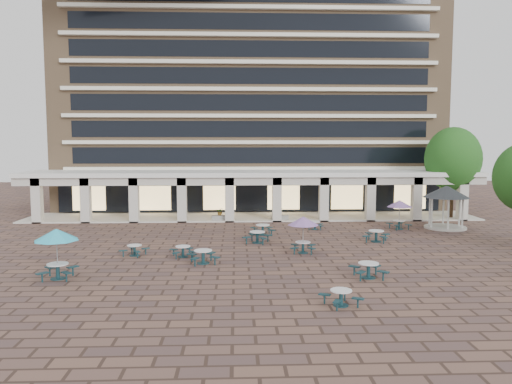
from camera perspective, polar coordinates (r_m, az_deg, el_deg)
ground at (r=32.57m, az=0.44°, el=-6.81°), size 120.00×120.00×0.00m
apartment_building at (r=57.54m, az=-0.77°, el=11.18°), size 40.00×15.50×25.20m
retail_arcade at (r=46.77m, az=-0.41°, el=0.69°), size 42.00×6.60×4.40m
picnic_table_1 at (r=29.46m, az=-6.06°, el=-7.22°), size 2.05×2.05×0.79m
picnic_table_2 at (r=22.25m, az=9.70°, el=-11.66°), size 1.89×1.89×0.70m
picnic_table_4 at (r=27.63m, az=-21.85°, el=-4.76°), size 2.26×2.26×2.61m
picnic_table_5 at (r=35.20m, az=0.15°, el=-5.06°), size 2.20×2.20×0.82m
picnic_table_6 at (r=31.91m, az=5.41°, el=-3.47°), size 2.02×2.02×2.33m
picnic_table_7 at (r=26.87m, az=12.73°, el=-8.57°), size 1.85×1.85×0.81m
picnic_table_8 at (r=32.18m, az=-13.72°, el=-6.38°), size 1.83×1.83×0.68m
picnic_table_9 at (r=31.27m, az=-8.35°, el=-6.62°), size 1.79×1.79×0.69m
picnic_table_10 at (r=36.64m, az=13.57°, el=-4.80°), size 2.22×2.22×0.81m
picnic_table_11 at (r=42.19m, az=16.08°, el=-1.41°), size 2.05×2.05×2.37m
picnic_table_12 at (r=38.24m, az=0.78°, el=-4.22°), size 1.90×1.90×0.80m
picnic_table_13 at (r=40.97m, az=6.74°, el=-3.73°), size 1.59×1.59×0.64m
gazebo at (r=43.76m, az=20.92°, el=-0.49°), size 3.76×3.76×3.50m
tree_east_c at (r=49.57m, az=21.59°, el=3.53°), size 5.10×5.10×8.50m
planter_left at (r=45.17m, az=-4.12°, el=-2.72°), size 1.50×0.67×1.22m
planter_right at (r=45.33m, az=2.77°, el=-2.72°), size 1.50×0.65×1.18m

